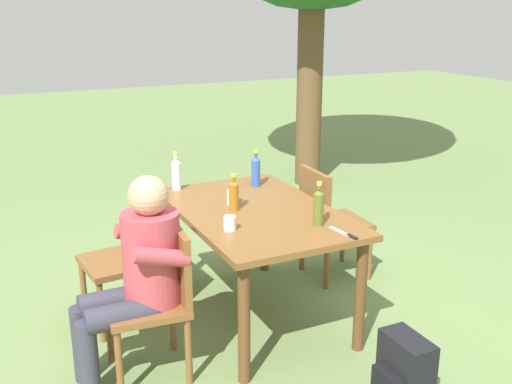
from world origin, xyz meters
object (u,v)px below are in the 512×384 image
backpack_by_near_side (149,238)px  chair_near_left (129,251)px  dining_table (256,224)px  chair_near_right (159,293)px  chair_far_left (328,217)px  bottle_clear (176,174)px  table_knife (345,234)px  backpack_by_far_side (404,372)px  bottle_amber (234,195)px  cup_white (233,197)px  bottle_blue (256,171)px  person_in_white_shirt (138,269)px  bottle_olive (319,206)px  cup_glass (230,223)px

backpack_by_near_side → chair_near_left: bearing=-23.4°
dining_table → chair_near_right: chair_near_right is taller
chair_far_left → bottle_clear: bottle_clear is taller
table_knife → backpack_by_far_side: 0.82m
bottle_amber → cup_white: size_ratio=2.59×
dining_table → table_knife: size_ratio=6.06×
dining_table → cup_white: size_ratio=15.59×
chair_near_right → backpack_by_near_side: chair_near_right is taller
bottle_blue → backpack_by_far_side: (1.67, 0.06, -0.70)m
chair_far_left → backpack_by_near_side: 1.47m
chair_far_left → bottle_blue: (-0.15, -0.54, 0.40)m
person_in_white_shirt → bottle_blue: (-0.81, 1.10, 0.23)m
dining_table → chair_far_left: size_ratio=1.68×
bottle_olive → bottle_blue: same height
cup_white → bottle_olive: bearing=26.8°
chair_far_left → bottle_clear: bearing=-106.0°
bottle_clear → table_knife: size_ratio=1.15×
cup_glass → backpack_by_far_side: (0.93, 0.59, -0.62)m
bottle_clear → backpack_by_near_side: bottle_clear is taller
table_knife → backpack_by_near_side: (-1.80, -0.68, -0.55)m
backpack_by_near_side → cup_white: bearing=17.7°
dining_table → bottle_olive: bottle_olive is taller
bottle_clear → backpack_by_far_side: bottle_clear is taller
chair_far_left → backpack_by_near_side: chair_far_left is taller
chair_far_left → cup_white: 0.92m
bottle_clear → backpack_by_near_side: bearing=-171.5°
chair_near_right → bottle_amber: (-0.39, 0.63, 0.38)m
person_in_white_shirt → dining_table: bearing=110.6°
dining_table → table_knife: bearing=24.0°
chair_near_right → bottle_olive: bearing=85.3°
bottle_clear → bottle_olive: bearing=27.0°
dining_table → chair_near_left: chair_near_left is taller
bottle_blue → cup_white: bottle_blue is taller
person_in_white_shirt → bottle_amber: (-0.39, 0.74, 0.22)m
bottle_olive → bottle_amber: (-0.47, -0.35, -0.01)m
chair_near_right → backpack_by_near_side: (-1.51, 0.36, -0.27)m
cup_glass → backpack_by_near_side: 1.56m
chair_far_left → cup_white: bearing=-80.2°
dining_table → bottle_blue: bearing=154.4°
bottle_clear → bottle_blue: bearing=73.4°
chair_near_left → person_in_white_shirt: person_in_white_shirt is taller
cup_glass → cup_white: bearing=154.6°
dining_table → bottle_amber: bottle_amber is taller
dining_table → chair_near_right: 0.85m
cup_white → chair_far_left: bearing=99.8°
bottle_olive → bottle_blue: bearing=179.2°
chair_far_left → table_knife: 1.11m
person_in_white_shirt → table_knife: size_ratio=4.89×
backpack_by_near_side → backpack_by_far_side: bearing=16.3°
chair_near_left → table_knife: bearing=47.4°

